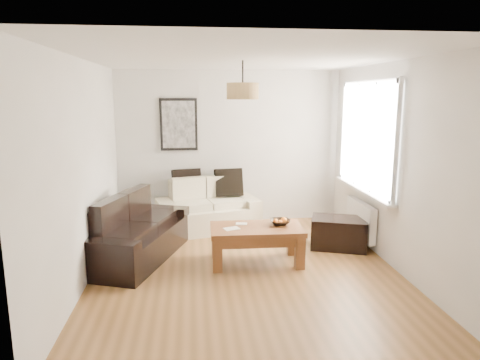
{
  "coord_description": "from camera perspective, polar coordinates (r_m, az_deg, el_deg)",
  "views": [
    {
      "loc": [
        -0.64,
        -5.11,
        2.18
      ],
      "look_at": [
        0.0,
        0.6,
        1.05
      ],
      "focal_mm": 32.3,
      "sensor_mm": 36.0,
      "label": 1
    }
  ],
  "objects": [
    {
      "name": "wall_left",
      "position": [
        5.33,
        -19.98,
        0.96
      ],
      "size": [
        0.04,
        4.5,
        2.6
      ],
      "primitive_type": null,
      "color": "silver",
      "rests_on": "floor"
    },
    {
      "name": "papers",
      "position": [
        5.58,
        -1.1,
        -6.43
      ],
      "size": [
        0.23,
        0.19,
        0.01
      ],
      "primitive_type": "cube",
      "rotation": [
        0.0,
        0.0,
        0.32
      ],
      "color": "silver",
      "rests_on": "coffee_table"
    },
    {
      "name": "coffee_table",
      "position": [
        5.75,
        2.19,
        -8.54
      ],
      "size": [
        1.22,
        0.69,
        0.49
      ],
      "primitive_type": null,
      "rotation": [
        0.0,
        0.0,
        -0.03
      ],
      "color": "brown",
      "rests_on": "floor"
    },
    {
      "name": "ottoman",
      "position": [
        6.45,
        12.92,
        -6.83
      ],
      "size": [
        0.89,
        0.72,
        0.44
      ],
      "primitive_type": "cube",
      "rotation": [
        0.0,
        0.0,
        -0.33
      ],
      "color": "black",
      "rests_on": "floor"
    },
    {
      "name": "wall_right",
      "position": [
        5.77,
        19.81,
        1.7
      ],
      "size": [
        0.04,
        4.5,
        2.6
      ],
      "primitive_type": null,
      "color": "silver",
      "rests_on": "floor"
    },
    {
      "name": "ceiling",
      "position": [
        5.16,
        0.78,
        15.8
      ],
      "size": [
        3.8,
        4.5,
        0.0
      ],
      "primitive_type": null,
      "color": "white",
      "rests_on": "floor"
    },
    {
      "name": "loveseat_cream",
      "position": [
        7.12,
        -4.26,
        -3.41
      ],
      "size": [
        1.76,
        1.23,
        0.79
      ],
      "primitive_type": null,
      "rotation": [
        0.0,
        0.0,
        0.24
      ],
      "color": "beige",
      "rests_on": "floor"
    },
    {
      "name": "poster",
      "position": [
        7.34,
        -8.1,
        7.27
      ],
      "size": [
        0.62,
        0.04,
        0.87
      ],
      "primitive_type": null,
      "color": "black",
      "rests_on": "wall_back"
    },
    {
      "name": "orange_c",
      "position": [
        5.78,
        4.72,
        -5.47
      ],
      "size": [
        0.08,
        0.08,
        0.07
      ],
      "primitive_type": "sphere",
      "rotation": [
        0.0,
        0.0,
        -0.21
      ],
      "color": "orange",
      "rests_on": "fruit_bowl"
    },
    {
      "name": "cushion_left",
      "position": [
        7.22,
        -7.02,
        -0.43
      ],
      "size": [
        0.49,
        0.25,
        0.47
      ],
      "primitive_type": "cube",
      "rotation": [
        0.0,
        0.0,
        0.24
      ],
      "color": "black",
      "rests_on": "loveseat_cream"
    },
    {
      "name": "orange_b",
      "position": [
        5.84,
        5.8,
        -5.32
      ],
      "size": [
        0.11,
        0.11,
        0.09
      ],
      "primitive_type": "sphere",
      "rotation": [
        0.0,
        0.0,
        0.31
      ],
      "color": "orange",
      "rests_on": "fruit_bowl"
    },
    {
      "name": "fruit_bowl",
      "position": [
        5.78,
        5.31,
        -5.55
      ],
      "size": [
        0.29,
        0.29,
        0.07
      ],
      "primitive_type": "imported",
      "rotation": [
        0.0,
        0.0,
        -0.07
      ],
      "color": "black",
      "rests_on": "coffee_table"
    },
    {
      "name": "floor",
      "position": [
        5.59,
        0.7,
        -11.83
      ],
      "size": [
        4.5,
        4.5,
        0.0
      ],
      "primitive_type": "plane",
      "color": "brown",
      "rests_on": "ground"
    },
    {
      "name": "cushion_right",
      "position": [
        7.25,
        -1.51,
        -0.34
      ],
      "size": [
        0.48,
        0.2,
        0.46
      ],
      "primitive_type": "cube",
      "rotation": [
        0.0,
        0.0,
        0.12
      ],
      "color": "black",
      "rests_on": "loveseat_cream"
    },
    {
      "name": "sofa_leather",
      "position": [
        6.04,
        -13.71,
        -6.38
      ],
      "size": [
        1.46,
        2.03,
        0.79
      ],
      "primitive_type": null,
      "rotation": [
        0.0,
        0.0,
        1.23
      ],
      "color": "black",
      "rests_on": "floor"
    },
    {
      "name": "wall_back",
      "position": [
        7.44,
        -1.43,
        4.33
      ],
      "size": [
        3.8,
        0.04,
        2.6
      ],
      "primitive_type": null,
      "color": "silver",
      "rests_on": "floor"
    },
    {
      "name": "radiator",
      "position": [
        6.65,
        15.65,
        -5.0
      ],
      "size": [
        0.1,
        0.9,
        0.52
      ],
      "primitive_type": "cube",
      "color": "white",
      "rests_on": "wall_right"
    },
    {
      "name": "pendant_shade",
      "position": [
        5.44,
        0.36,
        11.66
      ],
      "size": [
        0.4,
        0.4,
        0.2
      ],
      "primitive_type": "cylinder",
      "color": "tan",
      "rests_on": "ceiling"
    },
    {
      "name": "orange_a",
      "position": [
        5.75,
        5.31,
        -5.58
      ],
      "size": [
        0.08,
        0.08,
        0.07
      ],
      "primitive_type": "sphere",
      "rotation": [
        0.0,
        0.0,
        -0.19
      ],
      "color": "orange",
      "rests_on": "fruit_bowl"
    },
    {
      "name": "wall_front",
      "position": [
        3.06,
        6.03,
        -5.65
      ],
      "size": [
        3.8,
        0.04,
        2.6
      ],
      "primitive_type": null,
      "color": "silver",
      "rests_on": "floor"
    },
    {
      "name": "window_bay",
      "position": [
        6.44,
        16.55,
        5.51
      ],
      "size": [
        0.14,
        1.9,
        1.6
      ],
      "primitive_type": null,
      "color": "white",
      "rests_on": "wall_right"
    }
  ]
}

